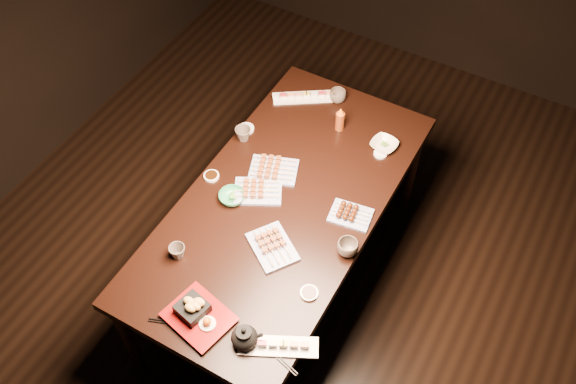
% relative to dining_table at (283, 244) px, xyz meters
% --- Properties ---
extents(ground, '(5.00, 5.00, 0.00)m').
position_rel_dining_table_xyz_m(ground, '(0.13, -0.24, -0.38)').
color(ground, black).
rests_on(ground, ground).
extents(dining_table, '(1.13, 1.90, 0.75)m').
position_rel_dining_table_xyz_m(dining_table, '(0.00, 0.00, 0.00)').
color(dining_table, black).
rests_on(dining_table, ground).
extents(sushi_platter_near, '(0.34, 0.23, 0.04)m').
position_rel_dining_table_xyz_m(sushi_platter_near, '(0.36, -0.68, 0.40)').
color(sushi_platter_near, white).
rests_on(sushi_platter_near, dining_table).
extents(sushi_platter_far, '(0.33, 0.26, 0.04)m').
position_rel_dining_table_xyz_m(sushi_platter_far, '(-0.27, 0.69, 0.40)').
color(sushi_platter_far, white).
rests_on(sushi_platter_far, dining_table).
extents(yakitori_plate_center, '(0.29, 0.26, 0.06)m').
position_rel_dining_table_xyz_m(yakitori_plate_center, '(-0.14, -0.01, 0.40)').
color(yakitori_plate_center, '#828EB6').
rests_on(yakitori_plate_center, dining_table).
extents(yakitori_plate_right, '(0.30, 0.28, 0.06)m').
position_rel_dining_table_xyz_m(yakitori_plate_right, '(0.09, -0.26, 0.41)').
color(yakitori_plate_right, '#828EB6').
rests_on(yakitori_plate_right, dining_table).
extents(yakitori_plate_left, '(0.29, 0.25, 0.06)m').
position_rel_dining_table_xyz_m(yakitori_plate_left, '(-0.14, 0.15, 0.41)').
color(yakitori_plate_left, '#828EB6').
rests_on(yakitori_plate_left, dining_table).
extents(tsukune_plate, '(0.22, 0.17, 0.05)m').
position_rel_dining_table_xyz_m(tsukune_plate, '(0.33, 0.08, 0.40)').
color(tsukune_plate, '#828EB6').
rests_on(tsukune_plate, dining_table).
extents(edamame_bowl_green, '(0.17, 0.17, 0.04)m').
position_rel_dining_table_xyz_m(edamame_bowl_green, '(-0.22, -0.11, 0.40)').
color(edamame_bowl_green, '#2C8953').
rests_on(edamame_bowl_green, dining_table).
extents(edamame_bowl_cream, '(0.15, 0.15, 0.03)m').
position_rel_dining_table_xyz_m(edamame_bowl_cream, '(0.28, 0.57, 0.39)').
color(edamame_bowl_cream, beige).
rests_on(edamame_bowl_cream, dining_table).
extents(tempura_tray, '(0.32, 0.28, 0.10)m').
position_rel_dining_table_xyz_m(tempura_tray, '(0.00, -0.73, 0.43)').
color(tempura_tray, black).
rests_on(tempura_tray, dining_table).
extents(teacup_near_left, '(0.09, 0.09, 0.07)m').
position_rel_dining_table_xyz_m(teacup_near_left, '(-0.26, -0.51, 0.41)').
color(teacup_near_left, '#4F443C').
rests_on(teacup_near_left, dining_table).
extents(teacup_mid_right, '(0.12, 0.12, 0.08)m').
position_rel_dining_table_xyz_m(teacup_mid_right, '(0.40, -0.11, 0.41)').
color(teacup_mid_right, '#4F443C').
rests_on(teacup_mid_right, dining_table).
extents(teacup_far_left, '(0.09, 0.09, 0.08)m').
position_rel_dining_table_xyz_m(teacup_far_left, '(-0.39, 0.26, 0.41)').
color(teacup_far_left, '#4F443C').
rests_on(teacup_far_left, dining_table).
extents(teacup_far_right, '(0.11, 0.11, 0.07)m').
position_rel_dining_table_xyz_m(teacup_far_right, '(-0.09, 0.77, 0.41)').
color(teacup_far_right, '#4F443C').
rests_on(teacup_far_right, dining_table).
extents(teapot, '(0.18, 0.18, 0.11)m').
position_rel_dining_table_xyz_m(teapot, '(0.23, -0.72, 0.43)').
color(teapot, black).
rests_on(teapot, dining_table).
extents(condiment_bottle, '(0.07, 0.07, 0.15)m').
position_rel_dining_table_xyz_m(condiment_bottle, '(0.02, 0.58, 0.45)').
color(condiment_bottle, maroon).
rests_on(condiment_bottle, dining_table).
extents(sauce_dish_west, '(0.09, 0.09, 0.01)m').
position_rel_dining_table_xyz_m(sauce_dish_west, '(-0.39, -0.04, 0.38)').
color(sauce_dish_west, white).
rests_on(sauce_dish_west, dining_table).
extents(sauce_dish_east, '(0.08, 0.08, 0.01)m').
position_rel_dining_table_xyz_m(sauce_dish_east, '(0.29, 0.52, 0.38)').
color(sauce_dish_east, white).
rests_on(sauce_dish_east, dining_table).
extents(sauce_dish_se, '(0.11, 0.11, 0.01)m').
position_rel_dining_table_xyz_m(sauce_dish_se, '(0.35, -0.39, 0.38)').
color(sauce_dish_se, white).
rests_on(sauce_dish_se, dining_table).
extents(sauce_dish_nw, '(0.11, 0.11, 0.01)m').
position_rel_dining_table_xyz_m(sauce_dish_nw, '(-0.41, 0.33, 0.38)').
color(sauce_dish_nw, white).
rests_on(sauce_dish_nw, dining_table).
extents(chopsticks_near, '(0.19, 0.09, 0.01)m').
position_rel_dining_table_xyz_m(chopsticks_near, '(-0.09, -0.80, 0.38)').
color(chopsticks_near, black).
rests_on(chopsticks_near, dining_table).
extents(chopsticks_se, '(0.20, 0.07, 0.01)m').
position_rel_dining_table_xyz_m(chopsticks_se, '(0.39, -0.72, 0.38)').
color(chopsticks_se, black).
rests_on(chopsticks_se, dining_table).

